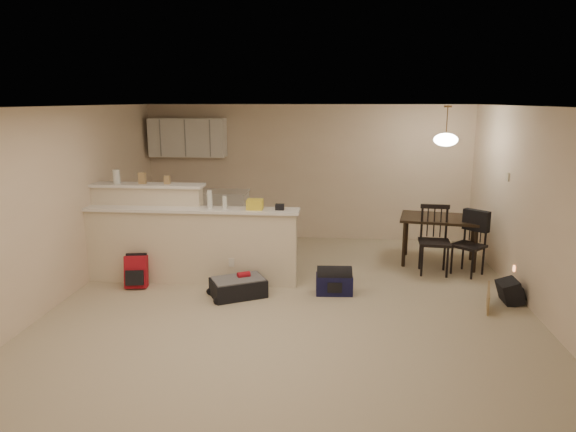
# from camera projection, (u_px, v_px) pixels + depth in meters

# --- Properties ---
(room) EXTENTS (7.00, 7.02, 2.50)m
(room) POSITION_uv_depth(u_px,v_px,m) (291.00, 213.00, 6.16)
(room) COLOR #BDAF91
(room) RESTS_ON ground
(breakfast_bar) EXTENTS (3.08, 0.58, 1.39)m
(breakfast_bar) POSITION_uv_depth(u_px,v_px,m) (176.00, 239.00, 7.42)
(breakfast_bar) COLOR beige
(breakfast_bar) RESTS_ON ground
(upper_cabinets) EXTENTS (1.40, 0.34, 0.70)m
(upper_cabinets) POSITION_uv_depth(u_px,v_px,m) (188.00, 137.00, 9.44)
(upper_cabinets) COLOR white
(upper_cabinets) RESTS_ON room
(kitchen_counter) EXTENTS (1.80, 0.60, 0.90)m
(kitchen_counter) POSITION_uv_depth(u_px,v_px,m) (200.00, 216.00, 9.62)
(kitchen_counter) COLOR white
(kitchen_counter) RESTS_ON ground
(thermostat) EXTENTS (0.02, 0.12, 0.12)m
(thermostat) POSITION_uv_depth(u_px,v_px,m) (508.00, 177.00, 7.35)
(thermostat) COLOR beige
(thermostat) RESTS_ON room
(jar) EXTENTS (0.10, 0.10, 0.20)m
(jar) POSITION_uv_depth(u_px,v_px,m) (116.00, 177.00, 7.44)
(jar) COLOR silver
(jar) RESTS_ON breakfast_bar
(cereal_box) EXTENTS (0.10, 0.07, 0.16)m
(cereal_box) POSITION_uv_depth(u_px,v_px,m) (142.00, 178.00, 7.41)
(cereal_box) COLOR #A38354
(cereal_box) RESTS_ON breakfast_bar
(small_box) EXTENTS (0.08, 0.06, 0.12)m
(small_box) POSITION_uv_depth(u_px,v_px,m) (167.00, 180.00, 7.38)
(small_box) COLOR #A38354
(small_box) RESTS_ON breakfast_bar
(bottle_a) EXTENTS (0.07, 0.07, 0.26)m
(bottle_a) POSITION_uv_depth(u_px,v_px,m) (210.00, 199.00, 7.15)
(bottle_a) COLOR silver
(bottle_a) RESTS_ON breakfast_bar
(bottle_b) EXTENTS (0.06, 0.06, 0.18)m
(bottle_b) POSITION_uv_depth(u_px,v_px,m) (225.00, 202.00, 7.14)
(bottle_b) COLOR silver
(bottle_b) RESTS_ON breakfast_bar
(bag_lump) EXTENTS (0.22, 0.18, 0.14)m
(bag_lump) POSITION_uv_depth(u_px,v_px,m) (255.00, 204.00, 7.11)
(bag_lump) COLOR #A38354
(bag_lump) RESTS_ON breakfast_bar
(pouch) EXTENTS (0.12, 0.10, 0.08)m
(pouch) POSITION_uv_depth(u_px,v_px,m) (280.00, 207.00, 7.09)
(pouch) COLOR #A38354
(pouch) RESTS_ON breakfast_bar
(dining_table) EXTENTS (1.34, 1.02, 0.76)m
(dining_table) POSITION_uv_depth(u_px,v_px,m) (440.00, 223.00, 8.15)
(dining_table) COLOR black
(dining_table) RESTS_ON ground
(pendant_lamp) EXTENTS (0.36, 0.36, 0.62)m
(pendant_lamp) POSITION_uv_depth(u_px,v_px,m) (446.00, 139.00, 7.85)
(pendant_lamp) COLOR brown
(pendant_lamp) RESTS_ON room
(dining_chair_near) EXTENTS (0.48, 0.46, 1.03)m
(dining_chair_near) POSITION_uv_depth(u_px,v_px,m) (434.00, 240.00, 7.69)
(dining_chair_near) COLOR black
(dining_chair_near) RESTS_ON ground
(dining_chair_far) EXTENTS (0.57, 0.57, 0.95)m
(dining_chair_far) POSITION_uv_depth(u_px,v_px,m) (469.00, 244.00, 7.66)
(dining_chair_far) COLOR black
(dining_chair_far) RESTS_ON ground
(suitcase) EXTENTS (0.83, 0.72, 0.24)m
(suitcase) POSITION_uv_depth(u_px,v_px,m) (238.00, 288.00, 6.87)
(suitcase) COLOR black
(suitcase) RESTS_ON ground
(red_backpack) EXTENTS (0.33, 0.23, 0.45)m
(red_backpack) POSITION_uv_depth(u_px,v_px,m) (136.00, 272.00, 7.18)
(red_backpack) COLOR #A9131F
(red_backpack) RESTS_ON ground
(navy_duffel) EXTENTS (0.50, 0.30, 0.27)m
(navy_duffel) POSITION_uv_depth(u_px,v_px,m) (334.00, 284.00, 6.96)
(navy_duffel) COLOR #12133A
(navy_duffel) RESTS_ON ground
(black_daypack) EXTENTS (0.24, 0.34, 0.29)m
(black_daypack) POSITION_uv_depth(u_px,v_px,m) (510.00, 292.00, 6.65)
(black_daypack) COLOR black
(black_daypack) RESTS_ON ground
(cardboard_sheet) EXTENTS (0.11, 0.39, 0.30)m
(cardboard_sheet) POSITION_uv_depth(u_px,v_px,m) (488.00, 299.00, 6.38)
(cardboard_sheet) COLOR #A38354
(cardboard_sheet) RESTS_ON ground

